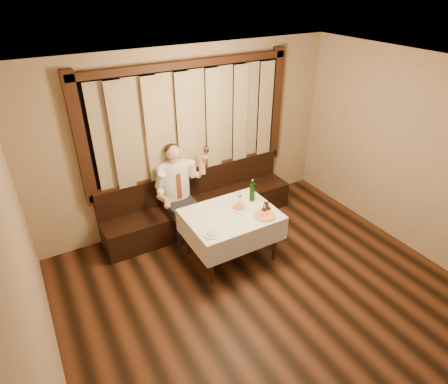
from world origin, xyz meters
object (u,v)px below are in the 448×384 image
dining_table (231,220)px  pasta_cream (212,232)px  pizza (264,216)px  banquette (199,206)px  pasta_red (239,206)px  seated_man (178,185)px  green_bottle (252,192)px  cruet_caddy (266,208)px

dining_table → pasta_cream: (-0.46, -0.29, 0.14)m
pizza → banquette: bearing=105.0°
pasta_red → seated_man: 1.03m
seated_man → banquette: bearing=13.2°
banquette → dining_table: bearing=-90.0°
pasta_cream → dining_table: bearing=32.5°
pasta_red → pasta_cream: 0.70m
pasta_cream → green_bottle: (0.90, 0.43, 0.12)m
pasta_red → green_bottle: bearing=16.9°
dining_table → seated_man: seated_man is taller
cruet_caddy → seated_man: seated_man is taller
dining_table → green_bottle: size_ratio=3.65×
pizza → pasta_cream: (-0.81, 0.01, 0.02)m
dining_table → pizza: size_ratio=4.18×
pasta_cream → cruet_caddy: size_ratio=1.69×
pasta_red → cruet_caddy: cruet_caddy is taller
banquette → dining_table: size_ratio=2.52×
dining_table → green_bottle: (0.44, 0.14, 0.25)m
dining_table → seated_man: bearing=112.6°
banquette → green_bottle: green_bottle is taller
dining_table → pasta_cream: pasta_cream is taller
pizza → pasta_cream: pasta_cream is taller
dining_table → cruet_caddy: (0.46, -0.18, 0.15)m
dining_table → pizza: bearing=-40.0°
pasta_cream → green_bottle: 1.00m
banquette → pasta_red: banquette is taller
pasta_cream → pizza: bearing=-0.5°
dining_table → pasta_cream: 0.56m
dining_table → pasta_red: (0.15, 0.06, 0.15)m
green_bottle → banquette: bearing=116.6°
pizza → pasta_cream: bearing=179.5°
green_bottle → seated_man: seated_man is taller
pasta_red → pizza: bearing=-60.6°
pasta_cream → cruet_caddy: (0.92, 0.11, 0.02)m
green_bottle → cruet_caddy: bearing=-86.6°
dining_table → green_bottle: 0.53m
pasta_red → seated_man: bearing=121.8°
banquette → pasta_red: 1.09m
pasta_red → pasta_cream: pasta_red is taller
pizza → pasta_red: size_ratio=1.06×
green_bottle → dining_table: bearing=-161.9°
green_bottle → cruet_caddy: (0.02, -0.32, -0.10)m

